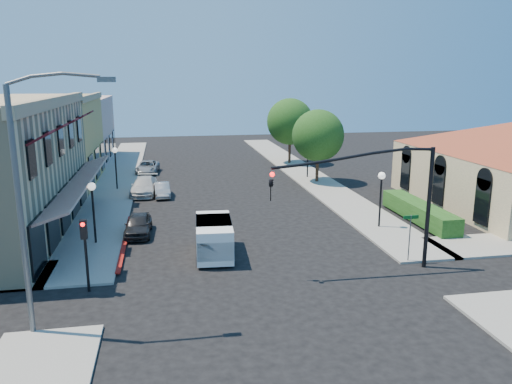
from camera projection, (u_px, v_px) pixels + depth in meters
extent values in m
plane|color=black|center=(273.00, 291.00, 21.98)|extent=(120.00, 120.00, 0.00)
cube|color=gray|center=(119.00, 178.00, 46.29)|extent=(3.50, 50.00, 0.12)
cube|color=gray|center=(301.00, 171.00, 49.37)|extent=(3.50, 50.00, 0.12)
cube|color=maroon|center=(125.00, 243.00, 28.43)|extent=(0.25, 10.00, 0.06)
cube|color=tan|center=(54.00, 102.00, 28.87)|extent=(0.50, 18.20, 0.60)
cube|color=#561416|center=(80.00, 182.00, 30.13)|extent=(1.75, 17.00, 0.67)
cube|color=#460E14|center=(41.00, 138.00, 22.57)|extent=(1.02, 1.50, 0.60)
cube|color=#460E14|center=(56.00, 130.00, 25.83)|extent=(1.02, 1.50, 0.60)
cube|color=#460E14|center=(68.00, 124.00, 29.09)|extent=(1.02, 1.50, 0.60)
cube|color=#460E14|center=(78.00, 119.00, 32.35)|extent=(1.02, 1.50, 0.60)
cube|color=#460E14|center=(85.00, 115.00, 35.60)|extent=(1.02, 1.50, 0.60)
cube|color=black|center=(38.00, 245.00, 23.13)|extent=(0.12, 2.60, 2.60)
cube|color=black|center=(53.00, 225.00, 26.38)|extent=(0.12, 2.60, 2.60)
cube|color=black|center=(65.00, 208.00, 29.64)|extent=(0.12, 2.60, 2.60)
cube|color=black|center=(75.00, 195.00, 32.90)|extent=(0.12, 2.60, 2.60)
cube|color=black|center=(82.00, 185.00, 36.16)|extent=(0.12, 2.60, 2.60)
cube|color=tan|center=(35.00, 141.00, 43.29)|extent=(10.00, 12.00, 7.60)
cube|color=tan|center=(62.00, 130.00, 54.86)|extent=(10.00, 12.00, 7.00)
cube|color=black|center=(482.00, 202.00, 30.34)|extent=(0.12, 1.40, 2.80)
cube|color=black|center=(439.00, 185.00, 35.13)|extent=(0.12, 1.40, 2.80)
cube|color=black|center=(406.00, 172.00, 39.92)|extent=(0.12, 1.40, 2.80)
cube|color=#1D4513|center=(418.00, 221.00, 32.66)|extent=(1.40, 8.00, 1.10)
cylinder|color=#301D13|center=(317.00, 171.00, 44.37)|extent=(0.28, 0.28, 2.10)
sphere|color=#1D4513|center=(318.00, 135.00, 43.65)|extent=(4.56, 4.56, 4.56)
cylinder|color=#301D13|center=(290.00, 153.00, 53.93)|extent=(0.28, 0.28, 2.27)
sphere|color=#1D4513|center=(290.00, 122.00, 53.15)|extent=(4.94, 4.94, 4.94)
cylinder|color=black|center=(428.00, 209.00, 24.14)|extent=(0.20, 0.20, 6.00)
cylinder|color=black|center=(354.00, 158.00, 22.87)|extent=(7.80, 0.14, 0.14)
imported|color=black|center=(271.00, 180.00, 22.39)|extent=(0.20, 0.16, 1.00)
sphere|color=#FF0C0C|center=(272.00, 174.00, 22.15)|extent=(0.22, 0.22, 0.22)
cylinder|color=black|center=(87.00, 259.00, 21.67)|extent=(0.12, 0.12, 3.00)
cube|color=black|center=(83.00, 229.00, 21.20)|extent=(0.28, 0.22, 0.85)
sphere|color=#FF0C0C|center=(83.00, 225.00, 21.03)|extent=(0.18, 0.18, 0.18)
cylinder|color=#595B5E|center=(20.00, 216.00, 17.37)|extent=(0.20, 0.20, 9.00)
cylinder|color=#595B5E|center=(53.00, 76.00, 16.56)|extent=(3.00, 0.12, 0.12)
cube|color=#595B5E|center=(106.00, 79.00, 16.88)|extent=(0.60, 0.25, 0.18)
cylinder|color=#595B5E|center=(409.00, 239.00, 25.12)|extent=(0.06, 0.06, 2.50)
cube|color=#0C591E|center=(411.00, 217.00, 24.86)|extent=(0.80, 0.04, 0.18)
cylinder|color=black|center=(94.00, 217.00, 27.78)|extent=(0.12, 0.12, 3.20)
sphere|color=white|center=(92.00, 186.00, 27.39)|extent=(0.44, 0.44, 0.44)
cylinder|color=black|center=(116.00, 171.00, 41.19)|extent=(0.12, 0.12, 3.20)
sphere|color=white|center=(115.00, 150.00, 40.80)|extent=(0.44, 0.44, 0.44)
cylinder|color=black|center=(380.00, 203.00, 30.78)|extent=(0.12, 0.12, 3.20)
sphere|color=white|center=(382.00, 176.00, 30.38)|extent=(0.44, 0.44, 0.44)
cylinder|color=black|center=(308.00, 161.00, 46.10)|extent=(0.12, 0.12, 3.20)
sphere|color=white|center=(308.00, 142.00, 45.71)|extent=(0.44, 0.44, 0.44)
cube|color=white|center=(214.00, 237.00, 26.24)|extent=(2.10, 4.33, 1.73)
cube|color=white|center=(215.00, 250.00, 24.49)|extent=(1.81, 0.69, 0.96)
cube|color=black|center=(215.00, 239.00, 24.71)|extent=(1.64, 0.20, 0.86)
cube|color=black|center=(214.00, 227.00, 26.42)|extent=(2.00, 2.61, 0.86)
cylinder|color=black|center=(199.00, 260.00, 24.91)|extent=(0.28, 0.65, 0.63)
cylinder|color=black|center=(199.00, 241.00, 27.69)|extent=(0.28, 0.65, 0.63)
cylinder|color=black|center=(232.00, 258.00, 25.09)|extent=(0.28, 0.65, 0.63)
cylinder|color=black|center=(228.00, 240.00, 27.88)|extent=(0.28, 0.65, 0.63)
imported|color=black|center=(138.00, 225.00, 29.71)|extent=(1.65, 3.77, 1.26)
imported|color=#949598|center=(162.00, 190.00, 39.21)|extent=(1.31, 3.35, 1.08)
imported|color=#B9B9B7|center=(144.00, 186.00, 39.89)|extent=(2.39, 4.85, 1.36)
imported|color=gray|center=(148.00, 167.00, 48.80)|extent=(2.43, 4.46, 1.19)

